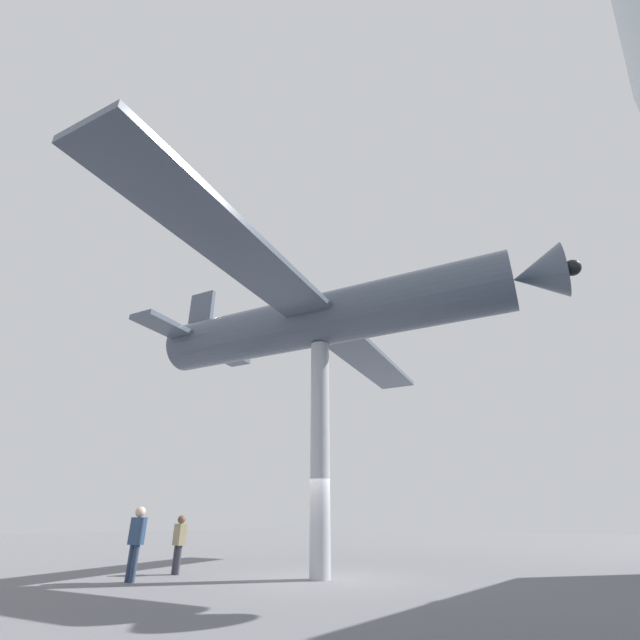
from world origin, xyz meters
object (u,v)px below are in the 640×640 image
visitor_person (179,540)px  visitor_second (136,537)px  suspended_airplane (327,318)px  support_pylon_central (320,449)px

visitor_person → visitor_second: bearing=113.8°
visitor_second → suspended_airplane: bearing=38.3°
support_pylon_central → suspended_airplane: (-0.07, 0.25, 4.23)m
suspended_airplane → visitor_person: bearing=-78.8°
support_pylon_central → suspended_airplane: bearing=104.8°
support_pylon_central → visitor_second: 5.38m
visitor_second → visitor_person: bearing=101.4°
suspended_airplane → visitor_second: size_ratio=10.00×
visitor_person → suspended_airplane: bearing=-149.2°
visitor_person → visitor_second: 1.75m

